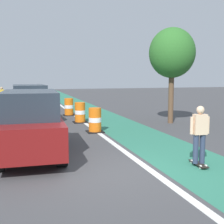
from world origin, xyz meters
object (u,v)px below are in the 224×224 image
Objects in this scene: skateboarder_on_lane at (200,134)px; pedestrian_waiting at (2,96)px; traffic_barrel_front at (95,120)px; traffic_barrel_mid at (80,113)px; parked_suv_second at (30,104)px; street_tree_sidewalk at (172,53)px; parked_sedan_third at (26,99)px; traffic_barrel_back at (69,107)px; parked_suv_nearest at (31,123)px.

pedestrian_waiting is (-6.18, 19.05, -0.05)m from skateboarder_on_lane.
traffic_barrel_front is 2.93m from traffic_barrel_mid.
parked_suv_second reaches higher than traffic_barrel_front.
skateboarder_on_lane is 20.03m from pedestrian_waiting.
street_tree_sidewalk is at bearing -19.28° from traffic_barrel_mid.
parked_sedan_third is (-0.07, 6.37, -0.20)m from parked_suv_second.
parked_suv_second is at bearing 165.20° from traffic_barrel_mid.
parked_sedan_third is at bearing 122.43° from traffic_barrel_back.
parked_sedan_third reaches higher than traffic_barrel_front.
traffic_barrel_mid is at bearing 92.05° from traffic_barrel_front.
traffic_barrel_mid is (-0.10, 2.92, 0.00)m from traffic_barrel_front.
skateboarder_on_lane is at bearing -72.01° from pedestrian_waiting.
parked_sedan_third is at bearing -60.83° from pedestrian_waiting.
traffic_barrel_mid is (-1.66, 8.64, -0.38)m from skateboarder_on_lane.
parked_suv_second reaches higher than traffic_barrel_back.
skateboarder_on_lane is at bearing -65.52° from parked_suv_second.
parked_suv_nearest is 4.30m from traffic_barrel_front.
skateboarder_on_lane is 0.34× the size of street_tree_sidewalk.
traffic_barrel_front is 14.12m from pedestrian_waiting.
traffic_barrel_mid is (2.59, -0.68, -0.50)m from parked_suv_second.
parked_sedan_third is 2.55× the size of pedestrian_waiting.
traffic_barrel_back is (2.64, 9.16, -0.50)m from parked_suv_nearest.
skateboarder_on_lane is at bearing -79.13° from traffic_barrel_mid.
parked_suv_nearest is 2.91× the size of pedestrian_waiting.
parked_suv_second is at bearing 88.58° from parked_suv_nearest.
traffic_barrel_front is (2.69, -3.61, -0.50)m from parked_suv_second.
parked_sedan_third is 11.64m from street_tree_sidewalk.
parked_suv_second is 4.27× the size of traffic_barrel_mid.
parked_suv_nearest reaches higher than parked_sedan_third.
traffic_barrel_back is 0.68× the size of pedestrian_waiting.
skateboarder_on_lane is 8.10m from street_tree_sidewalk.
parked_suv_nearest is at bearing -114.30° from traffic_barrel_mid.
traffic_barrel_back is at bearing -57.57° from parked_sedan_third.
skateboarder_on_lane is 1.05× the size of pedestrian_waiting.
parked_suv_nearest is (-4.41, 2.54, 0.12)m from skateboarder_on_lane.
skateboarder_on_lane is 1.55× the size of traffic_barrel_back.
traffic_barrel_mid is 0.22× the size of street_tree_sidewalk.
traffic_barrel_mid is at bearing -87.80° from traffic_barrel_back.
traffic_barrel_mid is at bearing -69.39° from parked_sedan_third.
pedestrian_waiting is at bearing 109.15° from traffic_barrel_front.
traffic_barrel_mid is at bearing -14.80° from parked_suv_second.
street_tree_sidewalk is (4.71, -4.67, 3.14)m from traffic_barrel_back.
pedestrian_waiting is at bearing 113.49° from traffic_barrel_mid.
parked_sedan_third is 4.74m from traffic_barrel_back.
skateboarder_on_lane is 0.41× the size of parked_sedan_third.
traffic_barrel_back is (-0.12, 3.07, 0.00)m from traffic_barrel_mid.
parked_sedan_third reaches higher than skateboarder_on_lane.
parked_suv_nearest is 16.60m from pedestrian_waiting.
parked_suv_nearest is at bearing 150.05° from skateboarder_on_lane.
traffic_barrel_front is at bearing -163.62° from street_tree_sidewalk.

